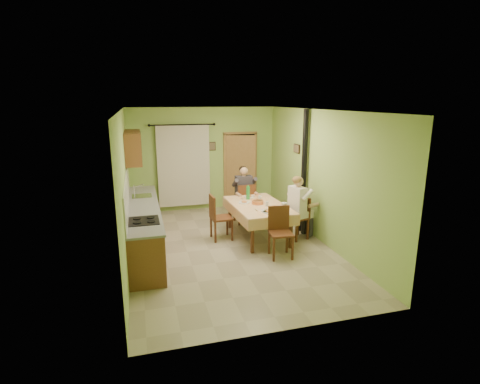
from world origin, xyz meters
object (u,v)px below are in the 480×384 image
object	(u,v)px
stove_flue	(303,188)
chair_near	(280,242)
chair_right	(298,226)
chair_far	(244,211)
chair_left	(221,226)
man_right	(299,200)
dining_table	(258,221)
man_far	(244,188)

from	to	relation	value
stove_flue	chair_near	bearing A→B (deg)	-128.77
chair_near	chair_right	size ratio (longest dim) A/B	1.05
chair_far	chair_near	xyz separation A→B (m)	(0.10, -2.20, -0.00)
chair_right	chair_left	size ratio (longest dim) A/B	0.94
chair_right	man_right	world-z (taller)	man_right
chair_near	stove_flue	xyz separation A→B (m)	(1.06, 1.31, 0.73)
chair_far	chair_right	distance (m)	1.62
dining_table	stove_flue	bearing A→B (deg)	7.03
dining_table	chair_left	world-z (taller)	chair_left
dining_table	chair_far	xyz separation A→B (m)	(-0.01, 1.08, -0.09)
man_right	man_far	bearing A→B (deg)	13.97
chair_far	chair_left	xyz separation A→B (m)	(-0.81, -0.95, -0.00)
man_right	dining_table	bearing A→B (deg)	52.67
chair_left	man_right	size ratio (longest dim) A/B	0.72
dining_table	man_far	world-z (taller)	man_far
chair_right	man_right	size ratio (longest dim) A/B	0.67
chair_near	man_right	distance (m)	1.23
chair_far	chair_near	bearing A→B (deg)	-90.47
chair_right	man_far	distance (m)	1.73
man_far	stove_flue	xyz separation A→B (m)	(1.16, -0.90, 0.15)
chair_near	chair_left	world-z (taller)	chair_left
man_right	chair_near	bearing A→B (deg)	121.93
chair_near	stove_flue	world-z (taller)	stove_flue
chair_right	dining_table	bearing A→B (deg)	53.17
chair_right	chair_far	bearing A→B (deg)	14.64
dining_table	chair_near	world-z (taller)	chair_near
chair_right	chair_left	world-z (taller)	chair_left
chair_far	man_far	distance (m)	0.59
dining_table	stove_flue	distance (m)	1.33
chair_near	man_far	distance (m)	2.29
man_far	chair_right	bearing A→B (deg)	-62.27
chair_far	man_right	world-z (taller)	man_right
dining_table	chair_near	xyz separation A→B (m)	(0.09, -1.12, -0.09)
man_right	stove_flue	world-z (taller)	stove_flue
chair_far	man_right	xyz separation A→B (m)	(0.82, -1.39, 0.59)
dining_table	chair_near	bearing A→B (deg)	-87.81
chair_right	stove_flue	bearing A→B (deg)	-49.52
chair_far	man_right	distance (m)	1.72
man_right	chair_left	bearing A→B (deg)	58.66
chair_far	chair_near	distance (m)	2.20
dining_table	chair_right	bearing A→B (deg)	-22.82
man_right	stove_flue	bearing A→B (deg)	-50.29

